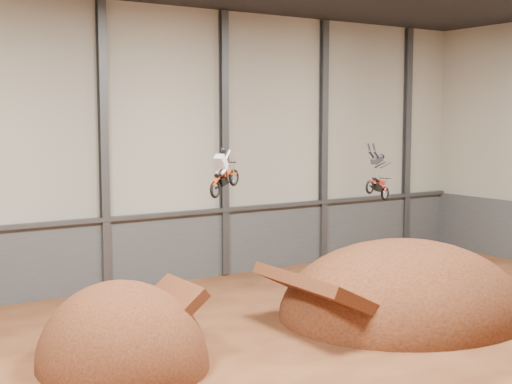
% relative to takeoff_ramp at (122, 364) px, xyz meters
% --- Properties ---
extents(floor, '(40.00, 40.00, 0.00)m').
position_rel_takeoff_ramp_xyz_m(floor, '(6.71, -4.65, 0.00)').
color(floor, '#502815').
rests_on(floor, ground).
extents(back_wall, '(40.00, 0.10, 14.00)m').
position_rel_takeoff_ramp_xyz_m(back_wall, '(6.71, 10.35, 7.00)').
color(back_wall, '#B4B0A0').
rests_on(back_wall, ground).
extents(lower_band_back, '(39.80, 0.18, 3.50)m').
position_rel_takeoff_ramp_xyz_m(lower_band_back, '(6.71, 10.25, 1.75)').
color(lower_band_back, '#4C4F53').
rests_on(lower_band_back, ground).
extents(steel_rail, '(39.80, 0.35, 0.20)m').
position_rel_takeoff_ramp_xyz_m(steel_rail, '(6.71, 10.10, 3.55)').
color(steel_rail, '#47494F').
rests_on(steel_rail, lower_band_back).
extents(steel_column_2, '(0.40, 0.36, 13.90)m').
position_rel_takeoff_ramp_xyz_m(steel_column_2, '(3.37, 10.15, 7.00)').
color(steel_column_2, '#47494F').
rests_on(steel_column_2, ground).
extents(steel_column_3, '(0.40, 0.36, 13.90)m').
position_rel_takeoff_ramp_xyz_m(steel_column_3, '(10.04, 10.15, 7.00)').
color(steel_column_3, '#47494F').
rests_on(steel_column_3, ground).
extents(steel_column_4, '(0.40, 0.36, 13.90)m').
position_rel_takeoff_ramp_xyz_m(steel_column_4, '(16.71, 10.15, 7.00)').
color(steel_column_4, '#47494F').
rests_on(steel_column_4, ground).
extents(steel_column_5, '(0.40, 0.36, 13.90)m').
position_rel_takeoff_ramp_xyz_m(steel_column_5, '(23.37, 10.15, 7.00)').
color(steel_column_5, '#47494F').
rests_on(steel_column_5, ground).
extents(takeoff_ramp, '(5.76, 6.64, 5.76)m').
position_rel_takeoff_ramp_xyz_m(takeoff_ramp, '(0.00, 0.00, 0.00)').
color(takeoff_ramp, '#411D10').
rests_on(takeoff_ramp, ground).
extents(landing_ramp, '(11.11, 9.83, 6.41)m').
position_rel_takeoff_ramp_xyz_m(landing_ramp, '(12.60, -0.63, 0.00)').
color(landing_ramp, '#411D10').
rests_on(landing_ramp, ground).
extents(fmx_rider_a, '(2.65, 1.95, 2.41)m').
position_rel_takeoff_ramp_xyz_m(fmx_rider_a, '(5.38, 2.09, 6.46)').
color(fmx_rider_a, red).
extents(fmx_rider_b, '(2.98, 1.41, 2.67)m').
position_rel_takeoff_ramp_xyz_m(fmx_rider_b, '(11.46, -0.09, 6.13)').
color(fmx_rider_b, red).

